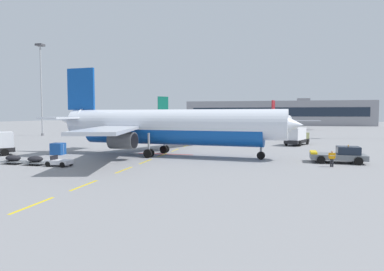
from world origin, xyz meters
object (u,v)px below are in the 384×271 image
Objects in this scene: uld_cargo_container at (58,149)px; apron_light_mast_near at (41,79)px; airliner_foreground at (167,126)px; ground_crew_worker at (332,158)px; baggage_train at (36,160)px; pushback_tug at (340,155)px; airliner_far_center at (280,120)px; catering_truck at (297,136)px; airliner_mid_left at (130,119)px.

apron_light_mast_near is (-28.64, 35.00, 13.84)m from uld_cargo_container.
ground_crew_worker is (19.87, -5.37, -2.96)m from airliner_foreground.
airliner_foreground is 16.45m from baggage_train.
ground_crew_worker is at bearing -113.20° from pushback_tug.
uld_cargo_container is (-32.71, -88.96, -2.52)m from airliner_far_center.
airliner_far_center is 67.01m from catering_truck.
airliner_mid_left reaches higher than airliner_far_center.
apron_light_mast_near is (-61.35, -53.96, 11.32)m from airliner_far_center.
apron_light_mast_near is at bearing 129.30° from uld_cargo_container.
airliner_mid_left is 1.27× the size of apron_light_mast_near.
pushback_tug is 88.81m from airliner_far_center.
airliner_mid_left is 17.19× the size of uld_cargo_container.
pushback_tug reaches higher than baggage_train.
airliner_far_center reaches higher than baggage_train.
apron_light_mast_near reaches higher than airliner_foreground.
airliner_mid_left reaches higher than pushback_tug.
catering_truck is at bearing -41.66° from airliner_mid_left.
pushback_tug is at bearing -5.24° from airliner_foreground.
ground_crew_worker is (53.37, -71.22, -2.90)m from airliner_mid_left.
airliner_foreground is 1.49× the size of apron_light_mast_near.
airliner_far_center is at bearing 69.81° from uld_cargo_container.
airliner_far_center is (17.73, 86.75, -0.63)m from airliner_foreground.
ground_crew_worker is 34.98m from uld_cargo_container.
airliner_mid_left is at bearing 105.23° from uld_cargo_container.
airliner_foreground is at bearing -36.94° from apron_light_mast_near.
catering_truck is at bearing 33.45° from uld_cargo_container.
pushback_tug is at bearing 66.80° from ground_crew_worker.
airliner_far_center is at bearing 78.45° from airliner_foreground.
airliner_foreground is at bearing 43.83° from baggage_train.
airliner_far_center reaches higher than pushback_tug.
baggage_train is at bearing -169.61° from ground_crew_worker.
airliner_far_center is 102.23m from baggage_train.
airliner_far_center reaches higher than catering_truck.
catering_truck reaches higher than uld_cargo_container.
apron_light_mast_near reaches higher than airliner_far_center.
uld_cargo_container is at bearing -74.77° from airliner_mid_left.
baggage_train is at bearing -134.04° from catering_truck.
airliner_foreground is 5.66× the size of pushback_tug.
pushback_tug is 21.95m from catering_truck.
airliner_far_center is (51.24, 20.91, -0.57)m from airliner_mid_left.
catering_truck is at bearing 97.98° from pushback_tug.
airliner_mid_left reaches higher than baggage_train.
pushback_tug is 87.25m from airliner_mid_left.
ground_crew_worker is at bearing -5.19° from uld_cargo_container.
airliner_foreground is 55.61m from apron_light_mast_near.
apron_light_mast_near is (-63.48, 38.17, 13.65)m from ground_crew_worker.
airliner_foreground reaches higher than catering_truck.
pushback_tug is 36.31m from uld_cargo_container.
airliner_mid_left reaches higher than ground_crew_worker.
airliner_mid_left is 3.43× the size of baggage_train.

